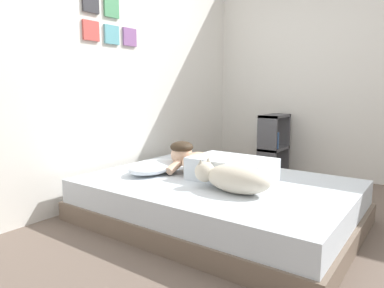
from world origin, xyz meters
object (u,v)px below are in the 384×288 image
object	(u,v)px
coffee_cup	(190,164)
cell_phone	(208,174)
bed	(216,201)
bookshelf	(273,145)
dog	(234,178)
person_lying	(217,165)
pillow	(154,167)

from	to	relation	value
coffee_cup	cell_phone	bearing A→B (deg)	-110.41
bed	bookshelf	world-z (taller)	bookshelf
dog	cell_phone	distance (m)	0.56
cell_phone	coffee_cup	bearing A→B (deg)	69.59
bed	person_lying	size ratio (longest dim) A/B	2.28
pillow	cell_phone	bearing A→B (deg)	-58.13
cell_phone	bed	bearing A→B (deg)	-128.32
person_lying	pillow	bearing A→B (deg)	109.86
bed	dog	world-z (taller)	dog
person_lying	cell_phone	xyz separation A→B (m)	(0.06, 0.12, -0.10)
pillow	bookshelf	size ratio (longest dim) A/B	0.69
coffee_cup	bookshelf	xyz separation A→B (m)	(1.44, -0.21, 0.01)
coffee_cup	pillow	bearing A→B (deg)	159.93
person_lying	dog	size ratio (longest dim) A/B	1.60
person_lying	bookshelf	xyz separation A→B (m)	(1.60, 0.19, -0.06)
person_lying	bed	bearing A→B (deg)	-148.68
bed	bookshelf	size ratio (longest dim) A/B	2.80
person_lying	cell_phone	distance (m)	0.17
bed	dog	size ratio (longest dim) A/B	3.65
bookshelf	dog	bearing A→B (deg)	-165.19
bed	coffee_cup	world-z (taller)	coffee_cup
dog	bookshelf	world-z (taller)	bookshelf
bed	pillow	xyz separation A→B (m)	(-0.12, 0.56, 0.23)
coffee_cup	cell_phone	xyz separation A→B (m)	(-0.10, -0.27, -0.03)
dog	bed	bearing A→B (deg)	51.77
bookshelf	bed	bearing A→B (deg)	-172.19
coffee_cup	bookshelf	world-z (taller)	bookshelf
pillow	person_lying	xyz separation A→B (m)	(0.19, -0.52, 0.05)
person_lying	cell_phone	world-z (taller)	person_lying
person_lying	coffee_cup	size ratio (longest dim) A/B	7.36
bookshelf	person_lying	bearing A→B (deg)	-173.35
bed	cell_phone	size ratio (longest dim) A/B	14.98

